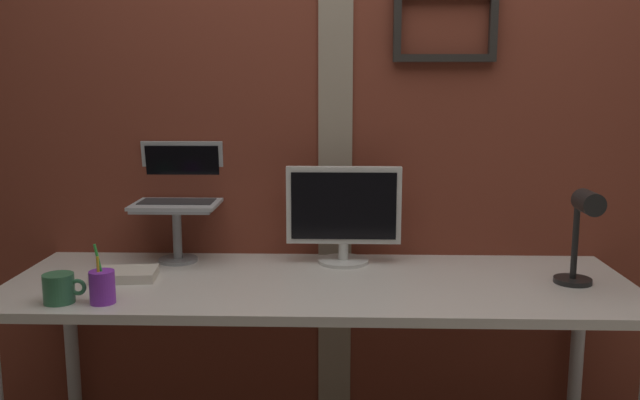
# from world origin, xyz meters

# --- Properties ---
(brick_wall_back) EXTENTS (3.46, 0.16, 2.38)m
(brick_wall_back) POSITION_xyz_m (-0.00, 0.42, 1.19)
(brick_wall_back) COLOR brown
(brick_wall_back) RESTS_ON ground_plane
(desk) EXTENTS (2.03, 0.69, 0.75)m
(desk) POSITION_xyz_m (-0.15, 0.02, 0.68)
(desk) COLOR silver
(desk) RESTS_ON ground_plane
(monitor) EXTENTS (0.41, 0.18, 0.35)m
(monitor) POSITION_xyz_m (-0.07, 0.24, 0.94)
(monitor) COLOR silver
(monitor) RESTS_ON desk
(laptop_stand) EXTENTS (0.28, 0.22, 0.20)m
(laptop_stand) POSITION_xyz_m (-0.67, 0.24, 0.88)
(laptop_stand) COLOR gray
(laptop_stand) RESTS_ON desk
(laptop) EXTENTS (0.30, 0.25, 0.22)m
(laptop) POSITION_xyz_m (-0.67, 0.30, 1.01)
(laptop) COLOR #ADB2B7
(laptop) RESTS_ON laptop_stand
(desk_lamp) EXTENTS (0.12, 0.20, 0.32)m
(desk_lamp) POSITION_xyz_m (0.67, -0.04, 0.94)
(desk_lamp) COLOR black
(desk_lamp) RESTS_ON desk
(pen_cup) EXTENTS (0.07, 0.07, 0.18)m
(pen_cup) POSITION_xyz_m (-0.77, -0.23, 0.80)
(pen_cup) COLOR purple
(pen_cup) RESTS_ON desk
(coffee_mug) EXTENTS (0.13, 0.09, 0.09)m
(coffee_mug) POSITION_xyz_m (-0.90, -0.23, 0.79)
(coffee_mug) COLOR #33724C
(coffee_mug) RESTS_ON desk
(paper_clutter_stack) EXTENTS (0.21, 0.16, 0.03)m
(paper_clutter_stack) POSITION_xyz_m (-0.79, 0.02, 0.76)
(paper_clutter_stack) COLOR silver
(paper_clutter_stack) RESTS_ON desk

